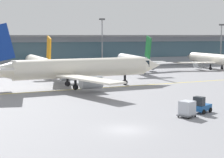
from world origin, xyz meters
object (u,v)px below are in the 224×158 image
Objects in this scene: gate_airplane_4 at (214,59)px; apron_light_mast_2 at (102,40)px; gate_airplane_3 at (133,61)px; cargo_dolly_lead at (187,108)px; gate_airplane_2 at (39,62)px; taxiing_regional_jet at (80,69)px; apron_light_mast_3 at (221,42)px; baggage_tug at (201,106)px.

gate_airplane_4 is 33.11m from apron_light_mast_2.
gate_airplane_3 is at bearing -78.33° from apron_light_mast_2.
cargo_dolly_lead is 69.98m from apron_light_mast_2.
gate_airplane_2 and gate_airplane_3 have the same top height.
apron_light_mast_2 is (16.13, 41.19, 4.48)m from taxiing_regional_jet.
taxiing_regional_jet is 13.47× the size of cargo_dolly_lead.
gate_airplane_3 is 53.47m from cargo_dolly_lead.
cargo_dolly_lead is (-12.88, -51.86, -1.79)m from gate_airplane_3.
apron_light_mast_2 reaches higher than cargo_dolly_lead.
taxiing_regional_jet is at bearing 74.21° from cargo_dolly_lead.
gate_airplane_2 is 62.13m from apron_light_mast_3.
gate_airplane_2 is 0.81× the size of taxiing_regional_jet.
apron_light_mast_3 is (12.25, 14.88, 4.42)m from gate_airplane_4.
gate_airplane_2 is at bearing -143.96° from apron_light_mast_2.
gate_airplane_4 is at bearing -98.20° from gate_airplane_2.
gate_airplane_4 is (24.17, -0.23, 0.00)m from gate_airplane_3.
apron_light_mast_2 is at bearing 55.47° from gate_airplane_4.
taxiing_regional_jet reaches higher than gate_airplane_2.
cargo_dolly_lead is (-2.88, -1.63, 0.16)m from baggage_tug.
cargo_dolly_lead is at bearing -173.56° from gate_airplane_2.
gate_airplane_3 is at bearing -100.38° from gate_airplane_2.
apron_light_mast_2 reaches higher than gate_airplane_2.
apron_light_mast_2 reaches higher than taxiing_regional_jet.
apron_light_mast_2 is at bearing 62.02° from taxiing_regional_jet.
baggage_tug is (9.67, -26.19, -2.61)m from taxiing_regional_jet.
apron_light_mast_2 is at bearing 52.79° from cargo_dolly_lead.
gate_airplane_2 reaches higher than baggage_tug.
gate_airplane_3 is 2.18× the size of apron_light_mast_3.
apron_light_mast_2 reaches higher than gate_airplane_3.
gate_airplane_3 is at bearing 49.24° from baggage_tug.
apron_light_mast_3 is (60.68, 12.57, 4.42)m from gate_airplane_2.
baggage_tug reaches higher than cargo_dolly_lead.
gate_airplane_2 is 1.97× the size of apron_light_mast_2.
taxiing_regional_jet is 11.94× the size of baggage_tug.
gate_airplane_3 is (24.26, -2.08, 0.00)m from gate_airplane_2.
baggage_tug is at bearing 171.66° from gate_airplane_3.
apron_light_mast_3 is at bearing 24.91° from baggage_tug.
cargo_dolly_lead is 0.18× the size of apron_light_mast_2.
gate_airplane_4 is at bearing -32.09° from apron_light_mast_2.
gate_airplane_4 is at bearing 26.15° from baggage_tug.
gate_airplane_4 is (48.43, -2.30, 0.00)m from gate_airplane_2.
gate_airplane_2 is at bearing 93.37° from taxiing_regional_jet.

